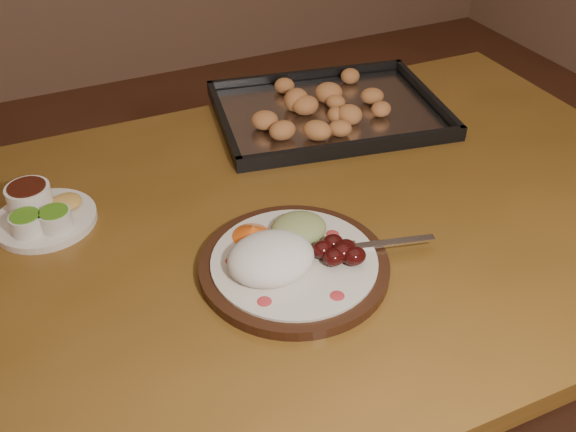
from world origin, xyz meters
name	(u,v)px	position (x,y,z in m)	size (l,w,h in m)	color
ground	(331,351)	(0.00, 0.00, 0.00)	(4.00, 4.00, 0.00)	brown
dining_table	(278,268)	(-0.29, -0.29, 0.65)	(1.51, 0.92, 0.75)	brown
dinner_plate	(290,258)	(-0.31, -0.40, 0.77)	(0.36, 0.29, 0.07)	black
condiment_saucer	(41,212)	(-0.64, -0.12, 0.77)	(0.17, 0.17, 0.06)	silver
baking_tray	(329,109)	(-0.04, 0.01, 0.77)	(0.51, 0.41, 0.05)	black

